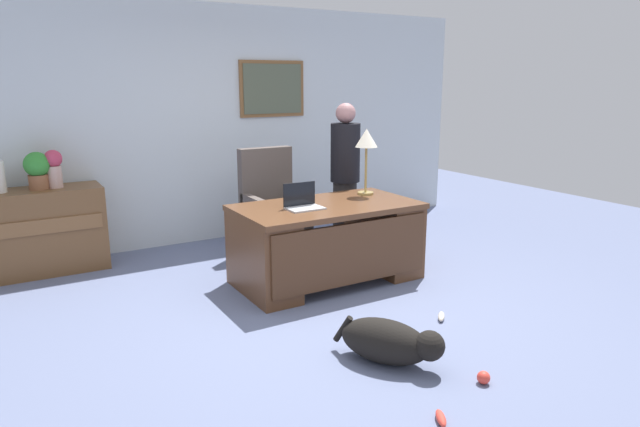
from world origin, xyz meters
TOP-DOWN VIEW (x-y plane):
  - ground_plane at (0.00, 0.00)m, footprint 12.00×12.00m
  - back_wall at (0.01, 2.60)m, footprint 7.00×0.16m
  - desk at (0.37, 0.59)m, footprint 1.68×0.93m
  - credenza at (-1.96, 2.25)m, footprint 1.26×0.50m
  - armchair at (0.31, 1.63)m, footprint 0.60×0.59m
  - person_standing at (1.06, 1.36)m, footprint 0.32×0.32m
  - dog_lying at (-0.10, -0.98)m, footprint 0.58×0.71m
  - laptop at (0.10, 0.59)m, footprint 0.32×0.22m
  - desk_lamp at (0.95, 0.81)m, footprint 0.22×0.22m
  - vase_with_flowers at (-1.73, 2.25)m, footprint 0.17×0.17m
  - potted_plant at (-1.88, 2.25)m, footprint 0.24×0.24m
  - dog_toy_ball at (0.24, -1.50)m, footprint 0.08×0.08m
  - dog_toy_bone at (-0.27, -1.67)m, footprint 0.12×0.16m
  - dog_toy_plush at (0.69, -0.63)m, footprint 0.15×0.15m

SIDE VIEW (x-z plane):
  - ground_plane at x=0.00m, z-range 0.00..0.00m
  - dog_toy_bone at x=-0.27m, z-range 0.00..0.05m
  - dog_toy_plush at x=0.69m, z-range 0.00..0.05m
  - dog_toy_ball at x=0.24m, z-range 0.00..0.08m
  - dog_lying at x=-0.10m, z-range 0.01..0.31m
  - desk at x=0.37m, z-range 0.03..0.77m
  - credenza at x=-1.96m, z-range 0.00..0.84m
  - armchair at x=0.31m, z-range -0.07..1.08m
  - laptop at x=0.10m, z-range 0.69..0.91m
  - person_standing at x=1.06m, z-range 0.02..1.65m
  - potted_plant at x=-1.88m, z-range 0.85..1.21m
  - vase_with_flowers at x=-1.73m, z-range 0.86..1.22m
  - desk_lamp at x=0.95m, z-range 0.94..1.59m
  - back_wall at x=0.01m, z-range 0.00..2.70m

